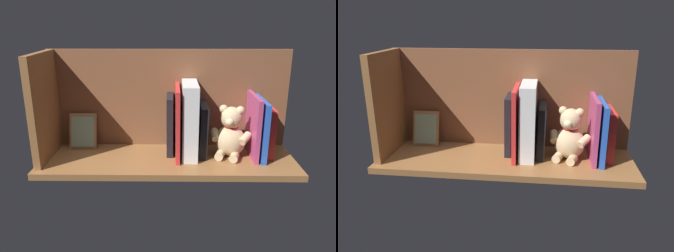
# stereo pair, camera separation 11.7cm
# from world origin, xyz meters

# --- Properties ---
(ground_plane) EXTENTS (0.89, 0.30, 0.02)m
(ground_plane) POSITION_xyz_m (0.00, 0.00, -0.01)
(ground_plane) COLOR brown
(shelf_back_panel) EXTENTS (0.89, 0.02, 0.37)m
(shelf_back_panel) POSITION_xyz_m (0.00, -0.13, 0.18)
(shelf_back_panel) COLOR brown
(shelf_back_panel) RESTS_ON ground_plane
(shelf_side_divider) EXTENTS (0.02, 0.24, 0.37)m
(shelf_side_divider) POSITION_xyz_m (0.43, 0.00, 0.18)
(shelf_side_divider) COLOR brown
(shelf_side_divider) RESTS_ON ground_plane
(book_0) EXTENTS (0.03, 0.15, 0.18)m
(book_0) POSITION_xyz_m (-0.36, -0.04, 0.09)
(book_0) COLOR red
(book_0) RESTS_ON ground_plane
(book_1) EXTENTS (0.02, 0.19, 0.21)m
(book_1) POSITION_xyz_m (-0.33, -0.02, 0.10)
(book_1) COLOR blue
(book_1) RESTS_ON ground_plane
(book_2) EXTENTS (0.02, 0.18, 0.22)m
(book_2) POSITION_xyz_m (-0.30, -0.02, 0.11)
(book_2) COLOR #B23F72
(book_2) RESTS_ON ground_plane
(teddy_bear) EXTENTS (0.14, 0.14, 0.19)m
(teddy_bear) POSITION_xyz_m (-0.22, -0.02, 0.08)
(teddy_bear) COLOR #D1B284
(teddy_bear) RESTS_ON ground_plane
(book_3) EXTENTS (0.03, 0.15, 0.19)m
(book_3) POSITION_xyz_m (-0.12, -0.04, 0.09)
(book_3) COLOR black
(book_3) RESTS_ON ground_plane
(dictionary_thick_white) EXTENTS (0.05, 0.18, 0.26)m
(dictionary_thick_white) POSITION_xyz_m (-0.08, -0.03, 0.13)
(dictionary_thick_white) COLOR white
(dictionary_thick_white) RESTS_ON ground_plane
(book_4) EXTENTS (0.02, 0.19, 0.25)m
(book_4) POSITION_xyz_m (-0.03, -0.02, 0.13)
(book_4) COLOR red
(book_4) RESTS_ON ground_plane
(book_5) EXTENTS (0.02, 0.13, 0.21)m
(book_5) POSITION_xyz_m (-0.01, -0.05, 0.11)
(book_5) COLOR black
(book_5) RESTS_ON ground_plane
(picture_frame_leaning) EXTENTS (0.10, 0.05, 0.13)m
(picture_frame_leaning) POSITION_xyz_m (0.32, -0.09, 0.06)
(picture_frame_leaning) COLOR #A87A4C
(picture_frame_leaning) RESTS_ON ground_plane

